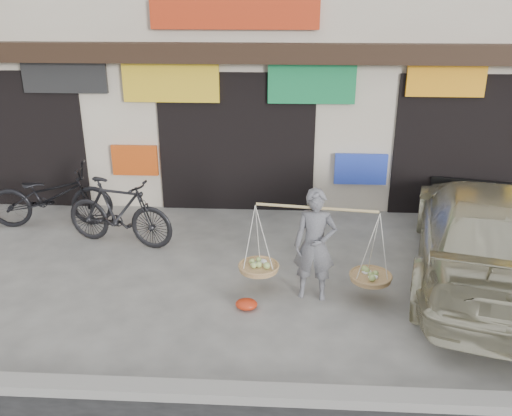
# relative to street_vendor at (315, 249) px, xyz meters

# --- Properties ---
(ground) EXTENTS (70.00, 70.00, 0.00)m
(ground) POSITION_rel_street_vendor_xyz_m (-1.38, -0.16, -0.74)
(ground) COLOR gray
(ground) RESTS_ON ground
(kerb) EXTENTS (70.00, 0.25, 0.12)m
(kerb) POSITION_rel_street_vendor_xyz_m (-1.38, -2.16, -0.68)
(kerb) COLOR gray
(kerb) RESTS_ON ground
(shophouse_block) EXTENTS (14.00, 6.32, 7.00)m
(shophouse_block) POSITION_rel_street_vendor_xyz_m (-1.39, 6.26, 2.70)
(shophouse_block) COLOR beige
(shophouse_block) RESTS_ON ground
(street_vendor) EXTENTS (2.12, 0.76, 1.61)m
(street_vendor) POSITION_rel_street_vendor_xyz_m (0.00, 0.00, 0.00)
(street_vendor) COLOR slate
(street_vendor) RESTS_ON ground
(bike_0) EXTENTS (2.30, 1.11, 1.16)m
(bike_0) POSITION_rel_street_vendor_xyz_m (-4.73, 2.29, -0.16)
(bike_0) COLOR black
(bike_0) RESTS_ON ground
(bike_1) EXTENTS (2.05, 1.02, 1.18)m
(bike_1) POSITION_rel_street_vendor_xyz_m (-3.24, 1.56, -0.15)
(bike_1) COLOR black
(bike_1) RESTS_ON ground
(suv) EXTENTS (3.28, 5.47, 1.49)m
(suv) POSITION_rel_street_vendor_xyz_m (2.61, 0.73, -0.00)
(suv) COLOR beige
(suv) RESTS_ON ground
(red_bag) EXTENTS (0.31, 0.25, 0.14)m
(red_bag) POSITION_rel_street_vendor_xyz_m (-0.92, -0.39, -0.67)
(red_bag) COLOR red
(red_bag) RESTS_ON ground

